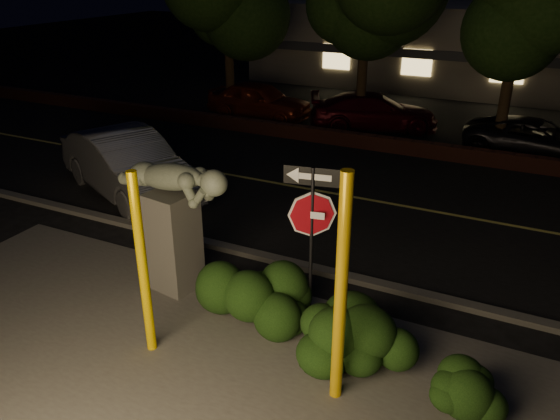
# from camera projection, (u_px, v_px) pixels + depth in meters

# --- Properties ---
(ground) EXTENTS (90.00, 90.00, 0.00)m
(ground) POSITION_uv_depth(u_px,v_px,m) (402.00, 167.00, 17.17)
(ground) COLOR black
(ground) RESTS_ON ground
(patio) EXTENTS (14.00, 6.00, 0.02)m
(patio) POSITION_uv_depth(u_px,v_px,m) (217.00, 393.00, 8.16)
(patio) COLOR #4C4944
(patio) RESTS_ON ground
(road) EXTENTS (80.00, 8.00, 0.01)m
(road) POSITION_uv_depth(u_px,v_px,m) (374.00, 201.00, 14.71)
(road) COLOR black
(road) RESTS_ON ground
(lane_marking) EXTENTS (80.00, 0.12, 0.00)m
(lane_marking) POSITION_uv_depth(u_px,v_px,m) (374.00, 201.00, 14.71)
(lane_marking) COLOR #C6B94F
(lane_marking) RESTS_ON road
(curb) EXTENTS (80.00, 0.25, 0.12)m
(curb) POSITION_uv_depth(u_px,v_px,m) (316.00, 269.00, 11.34)
(curb) COLOR #4C4944
(curb) RESTS_ON ground
(brick_wall) EXTENTS (40.00, 0.35, 0.50)m
(brick_wall) POSITION_uv_depth(u_px,v_px,m) (413.00, 148.00, 18.13)
(brick_wall) COLOR #3F1C14
(brick_wall) RESTS_ON ground
(parking_lot) EXTENTS (40.00, 12.00, 0.01)m
(parking_lot) POSITION_uv_depth(u_px,v_px,m) (444.00, 115.00, 22.90)
(parking_lot) COLOR black
(parking_lot) RESTS_ON ground
(building) EXTENTS (22.00, 10.20, 4.00)m
(building) POSITION_uv_depth(u_px,v_px,m) (478.00, 43.00, 28.61)
(building) COLOR #6A6054
(building) RESTS_ON ground
(yellow_pole_left) EXTENTS (0.16, 0.16, 3.16)m
(yellow_pole_left) POSITION_uv_depth(u_px,v_px,m) (143.00, 266.00, 8.46)
(yellow_pole_left) COLOR #FBC900
(yellow_pole_left) RESTS_ON ground
(yellow_pole_right) EXTENTS (0.18, 0.18, 3.57)m
(yellow_pole_right) POSITION_uv_depth(u_px,v_px,m) (341.00, 294.00, 7.40)
(yellow_pole_right) COLOR #DFA80C
(yellow_pole_right) RESTS_ON ground
(signpost) EXTENTS (0.97, 0.22, 2.89)m
(signpost) POSITION_uv_depth(u_px,v_px,m) (312.00, 215.00, 9.06)
(signpost) COLOR black
(signpost) RESTS_ON ground
(sculpture) EXTENTS (2.53, 1.02, 2.70)m
(sculpture) POSITION_uv_depth(u_px,v_px,m) (173.00, 211.00, 10.14)
(sculpture) COLOR #4C4944
(sculpture) RESTS_ON ground
(hedge_center) EXTENTS (2.27, 1.48, 1.09)m
(hedge_center) POSITION_uv_depth(u_px,v_px,m) (256.00, 292.00, 9.69)
(hedge_center) COLOR black
(hedge_center) RESTS_ON ground
(hedge_right) EXTENTS (2.11, 1.56, 1.23)m
(hedge_right) POSITION_uv_depth(u_px,v_px,m) (359.00, 335.00, 8.46)
(hedge_right) COLOR black
(hedge_right) RESTS_ON ground
(hedge_far_right) EXTENTS (1.47, 1.16, 0.90)m
(hedge_far_right) POSITION_uv_depth(u_px,v_px,m) (479.00, 393.00, 7.56)
(hedge_far_right) COLOR black
(hedge_far_right) RESTS_ON ground
(silver_sedan) EXTENTS (5.52, 3.83, 1.72)m
(silver_sedan) POSITION_uv_depth(u_px,v_px,m) (128.00, 164.00, 14.84)
(silver_sedan) COLOR #B3B2B7
(silver_sedan) RESTS_ON ground
(parked_car_red) EXTENTS (4.39, 1.90, 1.48)m
(parked_car_red) POSITION_uv_depth(u_px,v_px,m) (259.00, 100.00, 22.26)
(parked_car_red) COLOR maroon
(parked_car_red) RESTS_ON ground
(parked_car_darkred) EXTENTS (5.18, 3.72, 1.39)m
(parked_car_darkred) POSITION_uv_depth(u_px,v_px,m) (374.00, 112.00, 20.67)
(parked_car_darkred) COLOR #38050D
(parked_car_darkred) RESTS_ON ground
(parked_car_dark) EXTENTS (4.60, 2.48, 1.23)m
(parked_car_dark) POSITION_uv_depth(u_px,v_px,m) (534.00, 138.00, 17.88)
(parked_car_dark) COLOR black
(parked_car_dark) RESTS_ON ground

